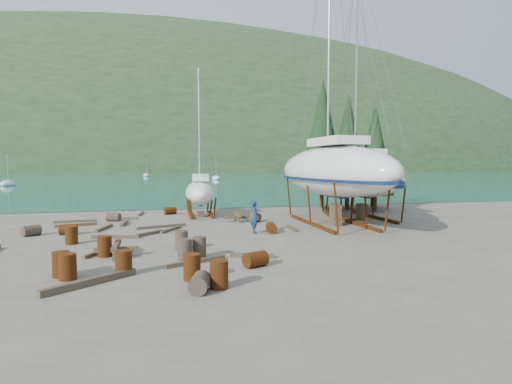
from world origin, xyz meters
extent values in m
plane|color=#5E584A|center=(0.00, 0.00, 0.00)|extent=(600.00, 600.00, 0.00)
plane|color=#166E70|center=(0.00, 315.00, 0.01)|extent=(700.00, 700.00, 0.00)
ellipsoid|color=#1F361B|center=(0.00, 320.00, 0.00)|extent=(800.00, 360.00, 110.00)
cube|color=beige|center=(-60.00, 190.00, 2.00)|extent=(6.00, 5.00, 4.00)
cube|color=#A54C2D|center=(-60.00, 190.00, 4.80)|extent=(6.60, 5.60, 1.60)
cube|color=beige|center=(-20.00, 190.00, 2.00)|extent=(6.00, 5.00, 4.00)
cube|color=#A54C2D|center=(-20.00, 190.00, 4.80)|extent=(6.60, 5.60, 1.60)
cube|color=beige|center=(30.00, 190.00, 2.00)|extent=(6.00, 5.00, 4.00)
cube|color=#A54C2D|center=(30.00, 190.00, 4.80)|extent=(6.60, 5.60, 1.60)
cylinder|color=black|center=(12.50, 12.00, 0.80)|extent=(0.36, 0.36, 1.60)
cone|color=black|center=(12.50, 12.00, 5.80)|extent=(3.60, 3.60, 8.40)
cylinder|color=black|center=(14.00, 10.00, 0.68)|extent=(0.36, 0.36, 1.36)
cone|color=black|center=(14.00, 10.00, 4.93)|extent=(3.06, 3.06, 7.14)
cylinder|color=black|center=(11.00, 14.00, 0.92)|extent=(0.36, 0.36, 1.84)
cone|color=black|center=(11.00, 14.00, 6.67)|extent=(4.14, 4.14, 9.66)
cylinder|color=black|center=(15.50, 13.00, 0.72)|extent=(0.36, 0.36, 1.44)
cone|color=black|center=(15.50, 13.00, 5.22)|extent=(3.24, 3.24, 7.56)
ellipsoid|color=white|center=(-30.00, 60.00, 0.38)|extent=(2.00, 5.00, 1.40)
cylinder|color=silver|center=(-30.00, 60.00, 3.23)|extent=(0.08, 0.08, 5.00)
ellipsoid|color=white|center=(10.00, 80.00, 0.38)|extent=(2.00, 5.00, 1.40)
cylinder|color=silver|center=(10.00, 80.00, 3.23)|extent=(0.08, 0.08, 5.00)
ellipsoid|color=white|center=(-8.00, 110.00, 0.38)|extent=(2.00, 5.00, 1.40)
cylinder|color=silver|center=(-8.00, 110.00, 3.23)|extent=(0.08, 0.08, 5.00)
ellipsoid|color=white|center=(7.64, 4.31, 3.44)|extent=(4.85, 13.98, 3.21)
cube|color=#0C1B3F|center=(7.64, 3.62, 2.28)|extent=(0.40, 2.49, 1.00)
cube|color=silver|center=(7.64, 3.62, 5.30)|extent=(2.46, 4.26, 0.50)
cylinder|color=silver|center=(7.64, 5.00, 13.40)|extent=(0.14, 0.14, 16.51)
cube|color=#5F3110|center=(6.24, 4.31, 0.10)|extent=(0.18, 7.57, 0.20)
cube|color=#5F3110|center=(9.05, 4.31, 0.10)|extent=(0.18, 7.57, 0.20)
cube|color=brown|center=(7.64, 3.62, 0.67)|extent=(0.50, 0.80, 1.33)
ellipsoid|color=white|center=(10.62, 6.40, 3.00)|extent=(4.57, 12.08, 2.79)
cube|color=#0C1B3F|center=(10.62, 5.81, 2.06)|extent=(0.46, 2.14, 1.00)
cube|color=silver|center=(10.62, 5.81, 4.65)|extent=(2.23, 3.71, 0.50)
cylinder|color=silver|center=(10.62, 6.99, 11.58)|extent=(0.14, 0.14, 14.16)
cube|color=#5F3110|center=(9.42, 6.40, 0.10)|extent=(0.18, 6.49, 0.20)
cube|color=#5F3110|center=(11.82, 6.40, 0.10)|extent=(0.18, 6.49, 0.20)
cube|color=brown|center=(10.62, 5.81, 0.55)|extent=(0.50, 0.80, 1.11)
ellipsoid|color=white|center=(-0.25, 10.39, 1.77)|extent=(2.67, 7.02, 1.77)
cube|color=#0C1B3F|center=(-0.25, 10.04, 1.33)|extent=(0.34, 1.25, 1.00)
cube|color=silver|center=(-0.25, 10.04, 2.90)|extent=(1.34, 2.15, 0.50)
cylinder|color=silver|center=(-0.25, 10.73, 6.88)|extent=(0.14, 0.14, 8.26)
cube|color=#5F3110|center=(-1.01, 10.39, 0.10)|extent=(0.18, 3.78, 0.20)
cube|color=#5F3110|center=(0.51, 10.39, 0.10)|extent=(0.18, 3.78, 0.20)
cube|color=brown|center=(-0.25, 10.04, 0.19)|extent=(0.50, 0.80, 0.38)
imported|color=navy|center=(2.04, 2.11, 0.92)|extent=(0.49, 0.70, 1.84)
cylinder|color=#5F3110|center=(-6.13, -5.29, 0.44)|extent=(0.58, 0.58, 0.88)
cylinder|color=#2D2823|center=(-1.91, -7.64, 0.29)|extent=(0.79, 1.00, 0.58)
cylinder|color=#5F3110|center=(-8.08, 4.01, 0.29)|extent=(0.92, 0.65, 0.58)
cylinder|color=#5F3110|center=(-1.28, -7.39, 0.44)|extent=(0.58, 0.58, 0.88)
cylinder|color=#5F3110|center=(-2.45, 11.83, 0.29)|extent=(1.02, 0.84, 0.58)
cylinder|color=#2D2823|center=(-2.17, -1.42, 0.44)|extent=(0.58, 0.58, 0.88)
cylinder|color=#5F3110|center=(3.00, 2.04, 0.29)|extent=(0.72, 0.96, 0.58)
cylinder|color=#5F3110|center=(-2.04, -6.27, 0.44)|extent=(0.58, 0.58, 0.88)
cylinder|color=#5F3110|center=(-7.33, 1.13, 0.44)|extent=(0.58, 0.58, 0.88)
cylinder|color=#2D2823|center=(-6.27, 8.86, 0.29)|extent=(1.03, 0.85, 0.58)
cylinder|color=#5F3110|center=(-6.42, -4.86, 0.44)|extent=(0.58, 0.58, 0.88)
cylinder|color=#2D2823|center=(3.12, 6.42, 0.29)|extent=(0.96, 1.05, 0.58)
cylinder|color=#5F3110|center=(0.42, -5.09, 0.29)|extent=(1.04, 0.89, 0.58)
cylinder|color=#5F3110|center=(-4.34, -5.16, 0.44)|extent=(0.58, 0.58, 0.88)
cylinder|color=#5F3110|center=(-5.38, -2.01, 0.44)|extent=(0.58, 0.58, 0.88)
cylinder|color=#2D2823|center=(-9.96, 4.06, 0.29)|extent=(1.05, 1.01, 0.58)
cylinder|color=#2D2823|center=(-2.13, -3.51, 0.44)|extent=(0.58, 0.58, 0.88)
cylinder|color=#2D2823|center=(-1.52, -3.10, 0.44)|extent=(0.58, 0.58, 0.88)
cube|color=brown|center=(-4.66, 12.23, 0.07)|extent=(0.36, 2.22, 0.14)
cube|color=brown|center=(4.45, 2.77, 0.10)|extent=(0.26, 1.66, 0.19)
cube|color=brown|center=(-8.28, 7.00, 0.09)|extent=(2.39, 0.89, 0.19)
cube|color=brown|center=(-5.65, -1.26, 0.07)|extent=(1.15, 2.28, 0.15)
cube|color=brown|center=(-3.71, 2.90, 0.09)|extent=(1.48, 1.52, 0.17)
cube|color=brown|center=(-1.73, -4.08, 0.08)|extent=(2.44, 1.27, 0.16)
cube|color=brown|center=(0.63, -3.60, 0.09)|extent=(1.81, 0.79, 0.17)
cube|color=brown|center=(-5.41, 7.06, 0.09)|extent=(0.37, 1.87, 0.19)
cube|color=brown|center=(-5.83, 9.83, 0.08)|extent=(2.27, 1.03, 0.15)
cube|color=brown|center=(-3.06, 5.29, 0.08)|extent=(2.97, 1.10, 0.16)
cube|color=brown|center=(-2.52, 4.03, 0.08)|extent=(1.28, 2.05, 0.15)
cube|color=brown|center=(-5.43, 2.20, 0.08)|extent=(2.49, 0.75, 0.17)
cube|color=brown|center=(-8.71, 8.92, 0.07)|extent=(2.66, 0.51, 0.15)
cube|color=brown|center=(-5.26, -6.13, 0.11)|extent=(2.67, 2.19, 0.23)
cube|color=brown|center=(-6.41, 5.45, 0.08)|extent=(0.71, 2.36, 0.16)
cube|color=brown|center=(-4.90, -2.10, 0.10)|extent=(0.20, 1.80, 0.20)
cube|color=brown|center=(-4.90, -2.10, 0.30)|extent=(1.80, 0.20, 0.20)
cube|color=brown|center=(-4.90, -2.10, 0.50)|extent=(0.20, 1.80, 0.20)
cube|color=brown|center=(1.96, 6.88, 0.10)|extent=(0.20, 1.80, 0.20)
cube|color=brown|center=(1.96, 6.88, 0.30)|extent=(1.80, 0.20, 0.20)
cube|color=brown|center=(1.96, 6.88, 0.50)|extent=(0.20, 1.80, 0.20)
camera|label=1|loc=(-2.95, -19.60, 3.89)|focal=28.00mm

